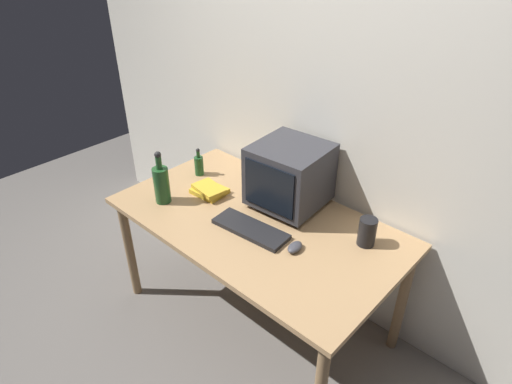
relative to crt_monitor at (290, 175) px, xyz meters
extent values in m
plane|color=slate|center=(-0.03, -0.24, -0.95)|extent=(6.00, 6.00, 0.00)
cube|color=silver|center=(-0.03, 0.27, 0.30)|extent=(4.00, 0.08, 2.50)
cube|color=tan|center=(-0.03, -0.24, -0.21)|extent=(1.60, 0.89, 0.03)
cylinder|color=olive|center=(-0.77, -0.62, -0.59)|extent=(0.06, 0.06, 0.73)
cylinder|color=olive|center=(-0.77, 0.15, -0.59)|extent=(0.06, 0.06, 0.73)
cylinder|color=olive|center=(0.71, 0.15, -0.59)|extent=(0.06, 0.06, 0.73)
cube|color=#333338|center=(0.00, 0.00, -0.18)|extent=(0.30, 0.26, 0.03)
cube|color=#333338|center=(0.00, 0.00, 0.01)|extent=(0.41, 0.41, 0.34)
cube|color=black|center=(0.01, -0.19, 0.01)|extent=(0.31, 0.03, 0.27)
cube|color=black|center=(0.01, -0.33, -0.18)|extent=(0.43, 0.19, 0.02)
ellipsoid|color=#3F3F47|center=(0.28, -0.29, -0.17)|extent=(0.07, 0.11, 0.04)
cylinder|color=#1E4C23|center=(-0.55, -0.47, -0.08)|extent=(0.09, 0.09, 0.22)
cylinder|color=#1E4C23|center=(-0.55, -0.47, 0.06)|extent=(0.03, 0.03, 0.08)
sphere|color=#262626|center=(-0.55, -0.47, 0.11)|extent=(0.04, 0.04, 0.04)
cylinder|color=#1E4C23|center=(-0.64, -0.12, -0.13)|extent=(0.06, 0.06, 0.12)
cylinder|color=#1E4C23|center=(-0.64, -0.12, -0.05)|extent=(0.02, 0.02, 0.04)
sphere|color=#262626|center=(-0.64, -0.12, -0.02)|extent=(0.02, 0.02, 0.02)
cube|color=gold|center=(-0.42, -0.22, -0.18)|extent=(0.20, 0.17, 0.03)
cube|color=gold|center=(-0.41, -0.23, -0.15)|extent=(0.21, 0.15, 0.02)
cylinder|color=black|center=(0.51, -0.01, -0.12)|extent=(0.09, 0.09, 0.15)
camera|label=1|loc=(1.29, -1.67, 1.21)|focal=30.83mm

